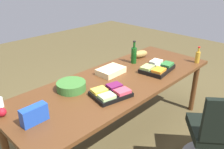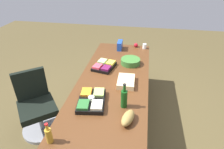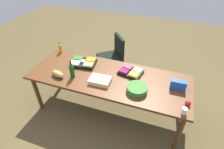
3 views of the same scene
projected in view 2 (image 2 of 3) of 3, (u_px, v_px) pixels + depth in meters
name	position (u px, v px, depth m)	size (l,w,h in m)	color
ground_plane	(113.00, 121.00, 3.04)	(10.00, 10.00, 0.00)	brown
conference_table	(113.00, 84.00, 2.68)	(2.58, 0.95, 0.78)	#522F17
office_chair	(38.00, 110.00, 2.74)	(0.68, 0.68, 0.91)	gray
sheet_cake	(126.00, 82.00, 2.54)	(0.32, 0.22, 0.07)	beige
bread_loaf	(128.00, 118.00, 1.93)	(0.24, 0.11, 0.10)	olive
salad_bowl	(130.00, 61.00, 3.02)	(0.30, 0.30, 0.09)	#396E2D
veggie_tray	(92.00, 100.00, 2.20)	(0.46, 0.35, 0.09)	black
chip_bag_blue	(120.00, 45.00, 3.50)	(0.22, 0.08, 0.15)	#1E48B0
dressing_bottle	(49.00, 135.00, 1.70)	(0.07, 0.07, 0.22)	#BB8A26
apple_red	(136.00, 45.00, 3.60)	(0.08, 0.08, 0.08)	#AB1421
paper_cup	(144.00, 46.00, 3.54)	(0.07, 0.07, 0.09)	white
fruit_platter	(104.00, 66.00, 2.92)	(0.41, 0.35, 0.07)	black
wine_bottle	(124.00, 98.00, 2.10)	(0.08, 0.08, 0.30)	#114515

